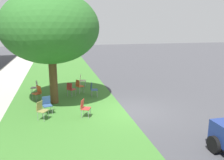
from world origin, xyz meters
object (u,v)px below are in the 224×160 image
(chair_1, at_px, (93,89))
(street_tree, at_px, (50,28))
(chair_2, at_px, (71,88))
(chair_5, at_px, (82,80))
(chair_0, at_px, (35,86))
(chair_3, at_px, (41,109))
(chair_8, at_px, (79,85))
(chair_6, at_px, (47,104))
(chair_4, at_px, (84,107))
(chair_7, at_px, (38,92))

(chair_1, bearing_deg, street_tree, 104.99)
(chair_1, bearing_deg, chair_2, 74.56)
(chair_2, bearing_deg, chair_5, -23.11)
(chair_1, xyz_separation_m, chair_5, (2.58, 0.40, 0.00))
(chair_0, bearing_deg, street_tree, -149.28)
(chair_3, xyz_separation_m, chair_8, (4.00, -2.14, 0.00))
(chair_6, bearing_deg, chair_0, 12.91)
(chair_0, xyz_separation_m, chair_8, (-0.34, -2.74, 0.00))
(chair_0, bearing_deg, chair_3, -172.09)
(chair_5, bearing_deg, chair_6, 154.82)
(chair_1, height_order, chair_2, same)
(chair_4, bearing_deg, chair_5, -5.10)
(chair_3, height_order, chair_7, same)
(chair_4, bearing_deg, chair_1, -16.16)
(street_tree, xyz_separation_m, chair_0, (1.98, 1.18, -3.67))
(chair_3, distance_m, chair_6, 0.76)
(chair_5, bearing_deg, chair_8, 167.10)
(chair_5, bearing_deg, street_tree, 148.99)
(street_tree, relative_size, chair_7, 6.96)
(chair_0, xyz_separation_m, chair_1, (-1.36, -3.50, 0.00))
(chair_3, height_order, chair_4, same)
(chair_0, distance_m, chair_6, 3.70)
(chair_3, bearing_deg, street_tree, -13.62)
(street_tree, relative_size, chair_3, 6.96)
(chair_2, bearing_deg, chair_6, 153.14)
(chair_7, bearing_deg, chair_2, -79.75)
(street_tree, bearing_deg, chair_3, 166.38)
(chair_3, bearing_deg, chair_7, 7.10)
(chair_0, relative_size, chair_7, 1.00)
(chair_2, distance_m, chair_5, 2.40)
(chair_6, bearing_deg, street_tree, -12.04)
(chair_3, bearing_deg, chair_6, -17.09)
(chair_0, bearing_deg, chair_2, -114.54)
(chair_3, distance_m, chair_8, 4.53)
(chair_3, xyz_separation_m, chair_6, (0.73, -0.22, 0.00))
(chair_1, relative_size, chair_7, 1.00)
(chair_5, bearing_deg, chair_2, 156.89)
(chair_6, height_order, chair_8, same)
(chair_7, bearing_deg, chair_8, -68.49)
(street_tree, height_order, chair_3, street_tree)
(chair_6, bearing_deg, chair_5, -25.18)
(street_tree, xyz_separation_m, chair_6, (-1.63, 0.35, -3.67))
(chair_5, height_order, chair_8, same)
(chair_1, distance_m, chair_2, 1.39)
(chair_7, height_order, chair_8, same)
(street_tree, distance_m, chair_3, 4.40)
(chair_0, height_order, chair_2, same)
(chair_0, distance_m, chair_4, 5.19)
(chair_6, bearing_deg, chair_8, -30.35)
(street_tree, bearing_deg, chair_4, -150.78)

